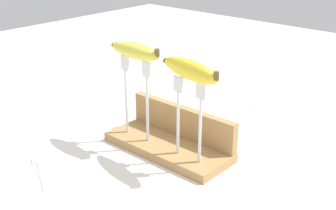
{
  "coord_description": "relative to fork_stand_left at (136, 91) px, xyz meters",
  "views": [
    {
      "loc": [
        0.65,
        -0.73,
        0.52
      ],
      "look_at": [
        0.0,
        0.0,
        0.12
      ],
      "focal_mm": 47.95,
      "sensor_mm": 36.0,
      "label": 1
    }
  ],
  "objects": [
    {
      "name": "ground_plane",
      "position": [
        0.08,
        0.02,
        -0.14
      ],
      "size": [
        3.0,
        3.0,
        0.0
      ],
      "primitive_type": "plane",
      "color": "white"
    },
    {
      "name": "fork_fallen_far",
      "position": [
        -0.08,
        -0.24,
        -0.14
      ],
      "size": [
        0.15,
        0.09,
        0.01
      ],
      "color": "silver",
      "rests_on": "ground"
    },
    {
      "name": "banana_raised_left",
      "position": [
        -0.0,
        0.0,
        0.1
      ],
      "size": [
        0.16,
        0.04,
        0.04
      ],
      "color": "#DBD147",
      "rests_on": "fork_stand_left"
    },
    {
      "name": "board_backstop",
      "position": [
        0.08,
        0.08,
        -0.08
      ],
      "size": [
        0.31,
        0.02,
        0.08
      ],
      "primitive_type": "cube",
      "color": "#A87F4C",
      "rests_on": "wooden_board"
    },
    {
      "name": "banana_raised_right",
      "position": [
        0.17,
        0.0,
        0.09
      ],
      "size": [
        0.18,
        0.07,
        0.04
      ],
      "color": "yellow",
      "rests_on": "fork_stand_right"
    },
    {
      "name": "fork_stand_right",
      "position": [
        0.17,
        0.0,
        -0.01
      ],
      "size": [
        0.09,
        0.01,
        0.19
      ],
      "color": "silver",
      "rests_on": "wooden_board"
    },
    {
      "name": "fork_fallen_near",
      "position": [
        0.07,
        0.37,
        -0.14
      ],
      "size": [
        0.07,
        0.17,
        0.01
      ],
      "color": "silver",
      "rests_on": "ground"
    },
    {
      "name": "fork_stand_left",
      "position": [
        0.0,
        0.0,
        0.0
      ],
      "size": [
        0.1,
        0.01,
        0.2
      ],
      "color": "silver",
      "rests_on": "wooden_board"
    },
    {
      "name": "wooden_board",
      "position": [
        0.08,
        0.02,
        -0.13
      ],
      "size": [
        0.32,
        0.13,
        0.02
      ],
      "primitive_type": "cube",
      "color": "#A87F4C",
      "rests_on": "ground"
    }
  ]
}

